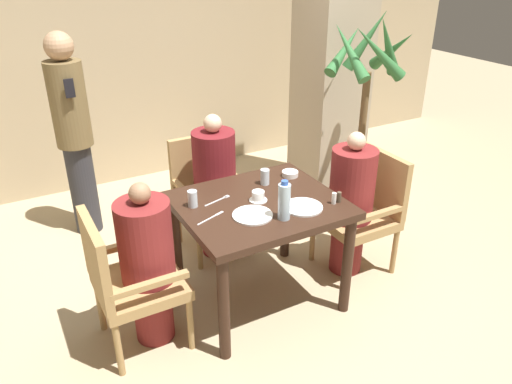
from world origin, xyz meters
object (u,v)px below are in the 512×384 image
at_px(bowl_small, 290,174).
at_px(glass_tall_near, 193,199).
at_px(chair_right_side, 365,207).
at_px(diner_in_right_chair, 351,203).
at_px(plate_main_right, 252,215).
at_px(diner_in_far_chair, 215,185).
at_px(potted_palm, 359,160).
at_px(chair_left_side, 126,278).
at_px(teacup_with_saucer, 258,197).
at_px(chair_far_side, 208,190).
at_px(glass_tall_mid, 265,177).
at_px(water_bottle, 284,201).
at_px(diner_in_left_chair, 148,263).
at_px(standing_host, 74,131).
at_px(plate_main_left, 303,207).

xyz_separation_m(bowl_small, glass_tall_near, (-0.77, -0.09, 0.04)).
bearing_deg(chair_right_side, diner_in_right_chair, 180.00).
bearing_deg(bowl_small, plate_main_right, -143.37).
bearing_deg(diner_in_far_chair, potted_palm, -6.27).
xyz_separation_m(chair_left_side, teacup_with_saucer, (0.89, 0.02, 0.31)).
bearing_deg(teacup_with_saucer, chair_far_side, 89.76).
distance_m(glass_tall_near, glass_tall_mid, 0.56).
bearing_deg(water_bottle, teacup_with_saucer, 95.62).
xyz_separation_m(diner_in_left_chair, standing_host, (-0.08, 1.54, 0.35)).
bearing_deg(glass_tall_near, bowl_small, 6.57).
relative_size(chair_right_side, diner_in_right_chair, 0.81).
distance_m(chair_left_side, standing_host, 1.60).
bearing_deg(glass_tall_near, potted_palm, 13.52).
bearing_deg(standing_host, bowl_small, -47.23).
bearing_deg(bowl_small, teacup_with_saucer, -150.21).
bearing_deg(chair_left_side, plate_main_left, -10.52).
xyz_separation_m(chair_far_side, glass_tall_near, (-0.39, -0.68, 0.33)).
distance_m(diner_in_left_chair, plate_main_left, 1.00).
relative_size(diner_in_far_chair, water_bottle, 4.62).
height_order(chair_far_side, diner_in_right_chair, diner_in_right_chair).
distance_m(chair_right_side, water_bottle, 0.99).
distance_m(teacup_with_saucer, glass_tall_near, 0.41).
xyz_separation_m(plate_main_right, glass_tall_near, (-0.27, 0.29, 0.05)).
distance_m(diner_in_left_chair, standing_host, 1.58).
bearing_deg(plate_main_left, chair_left_side, 169.48).
relative_size(diner_in_right_chair, glass_tall_near, 10.29).
relative_size(diner_in_right_chair, standing_host, 0.66).
bearing_deg(teacup_with_saucer, glass_tall_near, 161.49).
xyz_separation_m(diner_in_left_chair, plate_main_right, (0.63, -0.14, 0.22)).
distance_m(diner_in_right_chair, water_bottle, 0.84).
height_order(diner_in_far_chair, plate_main_right, diner_in_far_chair).
relative_size(standing_host, bowl_small, 14.59).
height_order(teacup_with_saucer, bowl_small, teacup_with_saucer).
bearing_deg(water_bottle, diner_in_right_chair, 19.39).
xyz_separation_m(diner_in_far_chair, plate_main_right, (-0.13, -0.83, 0.18)).
xyz_separation_m(chair_far_side, diner_in_far_chair, (-0.00, -0.14, 0.10)).
distance_m(chair_far_side, standing_host, 1.17).
height_order(chair_left_side, plate_main_right, chair_left_side).
bearing_deg(standing_host, chair_left_side, -92.35).
bearing_deg(potted_palm, standing_host, 154.70).
xyz_separation_m(chair_far_side, plate_main_right, (-0.13, -0.97, 0.28)).
height_order(chair_left_side, diner_in_right_chair, diner_in_right_chair).
relative_size(diner_in_left_chair, glass_tall_mid, 10.01).
distance_m(chair_left_side, water_bottle, 1.03).
height_order(diner_in_far_chair, standing_host, standing_host).
bearing_deg(glass_tall_near, diner_in_far_chair, 54.01).
relative_size(chair_left_side, plate_main_left, 3.65).
bearing_deg(water_bottle, potted_palm, 32.71).
relative_size(diner_in_far_chair, potted_palm, 0.64).
relative_size(potted_palm, water_bottle, 7.24).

